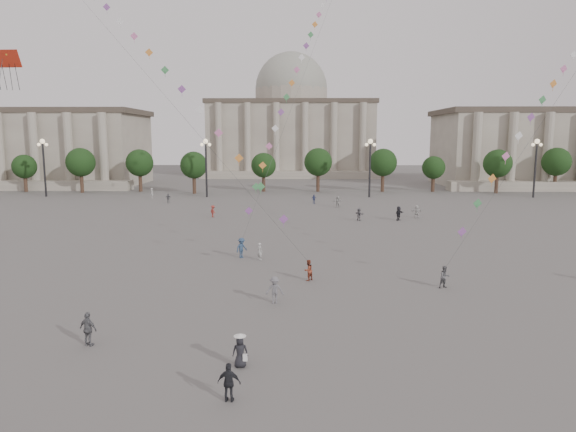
{
  "coord_description": "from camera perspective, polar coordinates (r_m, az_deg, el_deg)",
  "views": [
    {
      "loc": [
        1.57,
        -24.08,
        10.95
      ],
      "look_at": [
        0.98,
        12.0,
        5.39
      ],
      "focal_mm": 32.0,
      "sensor_mm": 36.0,
      "label": 1
    }
  ],
  "objects": [
    {
      "name": "lamp_post_mid_east",
      "position": [
        95.1,
        9.11,
        6.48
      ],
      "size": [
        2.0,
        0.9,
        10.65
      ],
      "color": "#262628",
      "rests_on": "ground"
    },
    {
      "name": "kite_train_mid",
      "position": [
        70.67,
        3.65,
        21.28
      ],
      "size": [
        15.82,
        43.34,
        65.14
      ],
      "color": "#3F3F3F",
      "rests_on": "ground"
    },
    {
      "name": "person_crowd_9",
      "position": [
        69.63,
        12.2,
        0.3
      ],
      "size": [
        1.57,
        1.7,
        1.9
      ],
      "primitive_type": "imported",
      "rotation": [
        0.0,
        0.0,
        0.86
      ],
      "color": "black",
      "rests_on": "ground"
    },
    {
      "name": "ground",
      "position": [
        26.5,
        -2.64,
        -15.67
      ],
      "size": [
        360.0,
        360.0,
        0.0
      ],
      "primitive_type": "plane",
      "color": "#585653",
      "rests_on": "ground"
    },
    {
      "name": "kite_flyer_2",
      "position": [
        39.49,
        17.02,
        -6.5
      ],
      "size": [
        0.96,
        0.85,
        1.65
      ],
      "primitive_type": "imported",
      "rotation": [
        0.0,
        0.0,
        0.33
      ],
      "color": "#5A5B5F",
      "rests_on": "ground"
    },
    {
      "name": "kite_flyer_1",
      "position": [
        47.18,
        -5.18,
        -3.55
      ],
      "size": [
        1.32,
        1.36,
        1.86
      ],
      "primitive_type": "imported",
      "rotation": [
        0.0,
        0.0,
        0.84
      ],
      "color": "navy",
      "rests_on": "ground"
    },
    {
      "name": "hall_central",
      "position": [
        153.34,
        0.35,
        9.98
      ],
      "size": [
        48.3,
        34.3,
        35.5
      ],
      "color": "gray",
      "rests_on": "ground"
    },
    {
      "name": "kite_flyer_0",
      "position": [
        39.73,
        2.26,
        -6.03
      ],
      "size": [
        1.0,
        1.0,
        1.63
      ],
      "primitive_type": "imported",
      "rotation": [
        0.0,
        0.0,
        3.92
      ],
      "color": "brown",
      "rests_on": "ground"
    },
    {
      "name": "tree_row",
      "position": [
        102.24,
        0.06,
        5.64
      ],
      "size": [
        137.12,
        5.12,
        8.0
      ],
      "color": "#3C2A1E",
      "rests_on": "ground"
    },
    {
      "name": "person_crowd_17",
      "position": [
        71.54,
        -8.33,
        0.52
      ],
      "size": [
        1.16,
        1.2,
        1.65
      ],
      "primitive_type": "imported",
      "rotation": [
        0.0,
        0.0,
        2.28
      ],
      "color": "#9C332A",
      "rests_on": "ground"
    },
    {
      "name": "person_crowd_0",
      "position": [
        85.33,
        2.89,
        1.89
      ],
      "size": [
        0.97,
        0.6,
        1.54
      ],
      "primitive_type": "imported",
      "rotation": [
        0.0,
        0.0,
        0.27
      ],
      "color": "navy",
      "rests_on": "ground"
    },
    {
      "name": "person_crowd_13",
      "position": [
        46.31,
        -3.16,
        -3.94
      ],
      "size": [
        0.67,
        0.67,
        1.57
      ],
      "primitive_type": "imported",
      "rotation": [
        0.0,
        0.0,
        2.35
      ],
      "color": "#AFB0AC",
      "rests_on": "ground"
    },
    {
      "name": "person_crowd_6",
      "position": [
        34.4,
        -1.49,
        -8.22
      ],
      "size": [
        1.19,
        0.69,
        1.82
      ],
      "primitive_type": "imported",
      "rotation": [
        0.0,
        0.0,
        6.27
      ],
      "color": "slate",
      "rests_on": "ground"
    },
    {
      "name": "lamp_post_far_east",
      "position": [
        103.68,
        25.85,
        5.9
      ],
      "size": [
        2.0,
        0.9,
        10.65
      ],
      "color": "#262628",
      "rests_on": "ground"
    },
    {
      "name": "tourist_4",
      "position": [
        22.58,
        -6.56,
        -17.9
      ],
      "size": [
        1.03,
        0.53,
        1.68
      ],
      "primitive_type": "imported",
      "rotation": [
        0.0,
        0.0,
        3.02
      ],
      "color": "#232429",
      "rests_on": "ground"
    },
    {
      "name": "tourist_3",
      "position": [
        29.66,
        -21.31,
        -11.63
      ],
      "size": [
        1.17,
        0.82,
        1.84
      ],
      "primitive_type": "imported",
      "rotation": [
        0.0,
        0.0,
        2.77
      ],
      "color": "#5D5E62",
      "rests_on": "ground"
    },
    {
      "name": "dragon_kite",
      "position": [
        37.25,
        -29.08,
        13.77
      ],
      "size": [
        4.76,
        9.13,
        23.72
      ],
      "color": "#AF2512",
      "rests_on": "ground"
    },
    {
      "name": "person_crowd_16",
      "position": [
        88.43,
        -13.18,
        1.94
      ],
      "size": [
        1.01,
        0.57,
        1.62
      ],
      "primitive_type": "imported",
      "rotation": [
        0.0,
        0.0,
        0.2
      ],
      "color": "#59595E",
      "rests_on": "ground"
    },
    {
      "name": "kite_train_west",
      "position": [
        63.29,
        -20.05,
        20.89
      ],
      "size": [
        41.38,
        36.17,
        70.55
      ],
      "color": "#3F3F3F",
      "rests_on": "ground"
    },
    {
      "name": "person_crowd_10",
      "position": [
        96.26,
        -14.88,
        2.48
      ],
      "size": [
        0.72,
        0.81,
        1.85
      ],
      "primitive_type": "imported",
      "rotation": [
        0.0,
        0.0,
        2.11
      ],
      "color": "beige",
      "rests_on": "ground"
    },
    {
      "name": "person_crowd_12",
      "position": [
        68.65,
        7.89,
        0.19
      ],
      "size": [
        1.3,
        1.52,
        1.65
      ],
      "primitive_type": "imported",
      "rotation": [
        0.0,
        0.0,
        2.21
      ],
      "color": "slate",
      "rests_on": "ground"
    },
    {
      "name": "hat_person",
      "position": [
        25.5,
        -5.33,
        -14.67
      ],
      "size": [
        0.79,
        0.6,
        1.69
      ],
      "color": "black",
      "rests_on": "ground"
    },
    {
      "name": "lamp_post_far_west",
      "position": [
        105.04,
        -25.53,
        5.94
      ],
      "size": [
        2.0,
        0.9,
        10.65
      ],
      "color": "#262628",
      "rests_on": "ground"
    },
    {
      "name": "person_crowd_4",
      "position": [
        81.36,
        5.53,
        1.61
      ],
      "size": [
        1.72,
        1.21,
        1.78
      ],
      "primitive_type": "imported",
      "rotation": [
        0.0,
        0.0,
        3.6
      ],
      "color": "#ADACA9",
      "rests_on": "ground"
    },
    {
      "name": "lamp_post_mid_west",
      "position": [
        95.6,
        -9.11,
        6.49
      ],
      "size": [
        2.0,
        0.9,
        10.65
      ],
      "color": "#262628",
      "rests_on": "ground"
    },
    {
      "name": "person_crowd_7",
      "position": [
        72.28,
        14.1,
        0.48
      ],
      "size": [
        1.66,
        0.61,
        1.77
      ],
      "primitive_type": "imported",
      "rotation": [
        0.0,
        0.0,
        3.09
      ],
      "color": "beige",
      "rests_on": "ground"
    }
  ]
}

